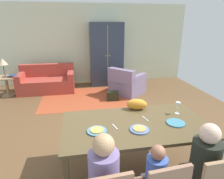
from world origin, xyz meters
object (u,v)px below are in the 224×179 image
object	(u,v)px
armchair	(126,84)
book_upper	(13,76)
plate_near_woman	(176,123)
person_woman	(200,171)
handbag	(113,96)
side_table	(7,84)
cat	(137,104)
plate_near_man	(97,131)
dining_table	(135,127)
book_lower	(13,76)
wine_glass	(178,105)
couch	(47,82)
armoire	(106,54)
table_lamp	(3,62)
plate_near_child	(139,129)

from	to	relation	value
armchair	book_upper	bearing A→B (deg)	173.09
plate_near_woman	person_woman	world-z (taller)	person_woman
person_woman	armchair	size ratio (longest dim) A/B	0.92
armchair	handbag	bearing A→B (deg)	-137.72
plate_near_woman	side_table	bearing A→B (deg)	132.14
plate_near_woman	handbag	distance (m)	2.92
cat	side_table	xyz separation A→B (m)	(-2.98, 3.18, -0.47)
plate_near_man	handbag	distance (m)	3.00
dining_table	plate_near_woman	bearing A→B (deg)	-10.49
plate_near_man	book_upper	xyz separation A→B (m)	(-2.07, 3.71, -0.15)
dining_table	book_lower	world-z (taller)	dining_table
cat	armchair	size ratio (longest dim) A/B	0.26
side_table	handbag	bearing A→B (deg)	-16.64
wine_glass	couch	xyz separation A→B (m)	(-2.43, 3.70, -0.59)
book_lower	person_woman	bearing A→B (deg)	-54.09
armchair	handbag	distance (m)	0.71
plate_near_man	armoire	bearing A→B (deg)	79.86
table_lamp	book_lower	xyz separation A→B (m)	(0.18, 0.06, -0.41)
plate_near_man	wine_glass	bearing A→B (deg)	13.53
armchair	armoire	xyz separation A→B (m)	(-0.44, 1.11, 0.73)
plate_near_woman	table_lamp	xyz separation A→B (m)	(-3.37, 3.72, 0.24)
plate_near_woman	table_lamp	world-z (taller)	table_lamp
armoire	side_table	distance (m)	3.22
person_woman	handbag	world-z (taller)	person_woman
table_lamp	book_lower	distance (m)	0.46
cat	book_lower	xyz separation A→B (m)	(-2.80, 3.24, -0.25)
armchair	table_lamp	bearing A→B (deg)	172.94
person_woman	side_table	xyz separation A→B (m)	(-3.37, 4.35, -0.14)
person_woman	couch	distance (m)	5.14
plate_near_woman	armoire	distance (m)	4.42
book_upper	wine_glass	bearing A→B (deg)	-45.76
wine_glass	person_woman	bearing A→B (deg)	-100.52
dining_table	book_upper	bearing A→B (deg)	126.06
cat	book_upper	distance (m)	4.19
dining_table	plate_near_child	bearing A→B (deg)	-90.00
person_woman	table_lamp	distance (m)	5.52
plate_near_child	book_upper	size ratio (longest dim) A/B	1.14
wine_glass	armchair	world-z (taller)	wine_glass
plate_near_child	book_lower	distance (m)	4.69
cat	table_lamp	distance (m)	4.36
plate_near_child	armoire	size ratio (longest dim) A/B	0.12
plate_near_woman	person_woman	size ratio (longest dim) A/B	0.23
wine_glass	person_woman	world-z (taller)	person_woman
plate_near_child	plate_near_woman	xyz separation A→B (m)	(0.54, 0.08, 0.00)
wine_glass	person_woman	size ratio (longest dim) A/B	0.17
cat	book_upper	bearing A→B (deg)	146.18
plate_near_child	handbag	distance (m)	2.98
side_table	armoire	bearing A→B (deg)	12.36
dining_table	book_lower	distance (m)	4.54
couch	plate_near_woman	bearing A→B (deg)	-60.35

